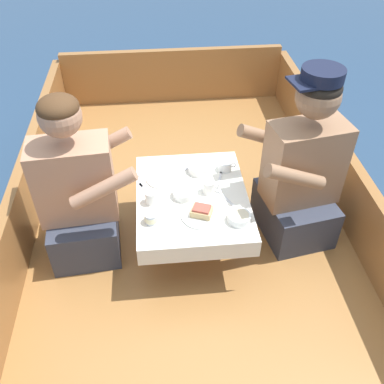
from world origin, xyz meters
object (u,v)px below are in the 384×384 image
object	(u,v)px
person_starboard	(301,173)
coffee_cup_port	(209,187)
person_port	(79,194)
coffee_cup_starboard	(225,166)
sandwich	(202,211)
coffee_cup_center	(151,197)
tin_can	(151,218)

from	to	relation	value
person_starboard	coffee_cup_port	xyz separation A→B (m)	(-0.51, -0.01, -0.05)
person_port	coffee_cup_starboard	world-z (taller)	person_port
person_starboard	coffee_cup_starboard	size ratio (longest dim) A/B	9.82
person_port	coffee_cup_port	bearing A→B (deg)	-4.70
person_starboard	sandwich	bearing A→B (deg)	8.91
coffee_cup_starboard	coffee_cup_center	size ratio (longest dim) A/B	1.14
coffee_cup_starboard	coffee_cup_center	distance (m)	0.50
person_port	tin_can	size ratio (longest dim) A/B	14.30
sandwich	person_starboard	bearing A→B (deg)	18.88
coffee_cup_port	tin_can	world-z (taller)	coffee_cup_port
sandwich	coffee_cup_center	bearing A→B (deg)	153.00
coffee_cup_center	tin_can	world-z (taller)	coffee_cup_center
tin_can	person_port	bearing A→B (deg)	151.40
sandwich	coffee_cup_port	distance (m)	0.19
coffee_cup_starboard	tin_can	bearing A→B (deg)	-138.14
sandwich	coffee_cup_port	xyz separation A→B (m)	(0.06, 0.18, 0.00)
tin_can	coffee_cup_port	bearing A→B (deg)	32.89
sandwich	tin_can	distance (m)	0.26
coffee_cup_center	coffee_cup_starboard	bearing A→B (deg)	29.47
person_starboard	tin_can	size ratio (longest dim) A/B	15.36
sandwich	coffee_cup_center	xyz separation A→B (m)	(-0.25, 0.13, 0.00)
person_starboard	sandwich	size ratio (longest dim) A/B	8.23
person_port	sandwich	xyz separation A→B (m)	(0.63, -0.18, -0.01)
tin_can	coffee_cup_starboard	bearing A→B (deg)	41.86
person_starboard	coffee_cup_starboard	distance (m)	0.43
coffee_cup_port	coffee_cup_starboard	distance (m)	0.22
person_port	coffee_cup_center	size ratio (longest dim) A/B	10.44
coffee_cup_center	sandwich	bearing A→B (deg)	-27.00
person_port	coffee_cup_center	world-z (taller)	person_port
coffee_cup_center	coffee_cup_port	bearing A→B (deg)	10.29
sandwich	tin_can	xyz separation A→B (m)	(-0.26, -0.02, -0.00)
coffee_cup_starboard	coffee_cup_center	world-z (taller)	coffee_cup_center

